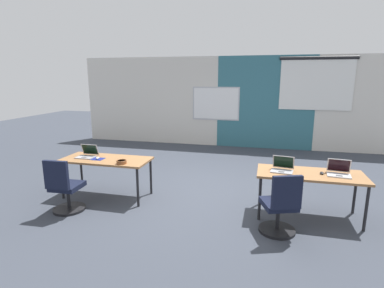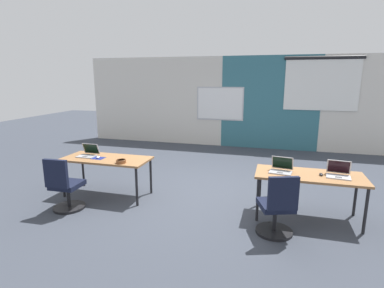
{
  "view_description": "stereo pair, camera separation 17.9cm",
  "coord_description": "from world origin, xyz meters",
  "px_view_note": "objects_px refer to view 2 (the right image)",
  "views": [
    {
      "loc": [
        1.05,
        -5.36,
        2.17
      ],
      "look_at": [
        -0.29,
        0.03,
        0.94
      ],
      "focal_mm": 28.23,
      "sensor_mm": 36.0,
      "label": 1
    },
    {
      "loc": [
        1.22,
        -5.31,
        2.17
      ],
      "look_at": [
        -0.29,
        0.03,
        0.94
      ],
      "focal_mm": 28.23,
      "sensor_mm": 36.0,
      "label": 2
    }
  ],
  "objects_px": {
    "mouse_near_left_end": "(98,157)",
    "snack_bowl": "(121,161)",
    "laptop_near_right_inner": "(281,169)",
    "mouse_near_right_end": "(321,174)",
    "desk_near_left": "(107,161)",
    "chair_near_right_inner": "(277,210)",
    "desk_near_right": "(309,178)",
    "laptop_near_right_end": "(338,173)",
    "laptop_near_left_end": "(88,154)",
    "chair_near_left_end": "(65,189)"
  },
  "relations": [
    {
      "from": "mouse_near_left_end",
      "to": "snack_bowl",
      "type": "height_order",
      "value": "snack_bowl"
    },
    {
      "from": "laptop_near_right_inner",
      "to": "mouse_near_right_end",
      "type": "bearing_deg",
      "value": 7.67
    },
    {
      "from": "desk_near_left",
      "to": "chair_near_right_inner",
      "type": "height_order",
      "value": "chair_near_right_inner"
    },
    {
      "from": "desk_near_left",
      "to": "mouse_near_right_end",
      "type": "height_order",
      "value": "mouse_near_right_end"
    },
    {
      "from": "desk_near_right",
      "to": "mouse_near_right_end",
      "type": "distance_m",
      "value": 0.18
    },
    {
      "from": "mouse_near_left_end",
      "to": "laptop_near_right_inner",
      "type": "distance_m",
      "value": 3.21
    },
    {
      "from": "desk_near_right",
      "to": "laptop_near_right_inner",
      "type": "height_order",
      "value": "laptop_near_right_inner"
    },
    {
      "from": "mouse_near_right_end",
      "to": "snack_bowl",
      "type": "distance_m",
      "value": 3.24
    },
    {
      "from": "laptop_near_right_end",
      "to": "snack_bowl",
      "type": "distance_m",
      "value": 3.48
    },
    {
      "from": "laptop_near_left_end",
      "to": "chair_near_left_end",
      "type": "xyz_separation_m",
      "value": [
        0.08,
        -0.81,
        -0.39
      ]
    },
    {
      "from": "laptop_near_right_end",
      "to": "snack_bowl",
      "type": "relative_size",
      "value": 2.06
    },
    {
      "from": "laptop_near_right_inner",
      "to": "mouse_near_right_end",
      "type": "height_order",
      "value": "laptop_near_right_inner"
    },
    {
      "from": "laptop_near_left_end",
      "to": "mouse_near_right_end",
      "type": "distance_m",
      "value": 4.06
    },
    {
      "from": "desk_near_right",
      "to": "laptop_near_right_end",
      "type": "height_order",
      "value": "laptop_near_right_end"
    },
    {
      "from": "laptop_near_left_end",
      "to": "snack_bowl",
      "type": "height_order",
      "value": "laptop_near_left_end"
    },
    {
      "from": "laptop_near_right_inner",
      "to": "laptop_near_right_end",
      "type": "bearing_deg",
      "value": 9.7
    },
    {
      "from": "mouse_near_left_end",
      "to": "chair_near_right_inner",
      "type": "bearing_deg",
      "value": -11.07
    },
    {
      "from": "chair_near_left_end",
      "to": "desk_near_left",
      "type": "bearing_deg",
      "value": -114.72
    },
    {
      "from": "desk_near_right",
      "to": "chair_near_right_inner",
      "type": "bearing_deg",
      "value": -123.61
    },
    {
      "from": "desk_near_left",
      "to": "laptop_near_left_end",
      "type": "relative_size",
      "value": 4.85
    },
    {
      "from": "laptop_near_left_end",
      "to": "desk_near_left",
      "type": "bearing_deg",
      "value": -3.78
    },
    {
      "from": "laptop_near_right_end",
      "to": "mouse_near_right_end",
      "type": "relative_size",
      "value": 3.55
    },
    {
      "from": "chair_near_left_end",
      "to": "snack_bowl",
      "type": "distance_m",
      "value": 1.0
    },
    {
      "from": "laptop_near_left_end",
      "to": "laptop_near_right_end",
      "type": "bearing_deg",
      "value": -0.25
    },
    {
      "from": "chair_near_right_inner",
      "to": "desk_near_left",
      "type": "bearing_deg",
      "value": -32.0
    },
    {
      "from": "snack_bowl",
      "to": "desk_near_right",
      "type": "bearing_deg",
      "value": 4.24
    },
    {
      "from": "chair_near_left_end",
      "to": "chair_near_right_inner",
      "type": "distance_m",
      "value": 3.37
    },
    {
      "from": "laptop_near_right_end",
      "to": "desk_near_left",
      "type": "bearing_deg",
      "value": -172.57
    },
    {
      "from": "mouse_near_left_end",
      "to": "mouse_near_right_end",
      "type": "distance_m",
      "value": 3.79
    },
    {
      "from": "mouse_near_left_end",
      "to": "chair_near_left_end",
      "type": "distance_m",
      "value": 0.83
    },
    {
      "from": "desk_near_left",
      "to": "laptop_near_right_inner",
      "type": "distance_m",
      "value": 3.08
    },
    {
      "from": "laptop_near_right_inner",
      "to": "chair_near_left_end",
      "type": "bearing_deg",
      "value": -157.68
    },
    {
      "from": "desk_near_left",
      "to": "laptop_near_right_end",
      "type": "xyz_separation_m",
      "value": [
        3.9,
        0.01,
        0.11
      ]
    },
    {
      "from": "desk_near_left",
      "to": "mouse_near_left_end",
      "type": "xyz_separation_m",
      "value": [
        -0.13,
        -0.06,
        0.08
      ]
    },
    {
      "from": "mouse_near_left_end",
      "to": "laptop_near_right_end",
      "type": "height_order",
      "value": "laptop_near_right_end"
    },
    {
      "from": "mouse_near_left_end",
      "to": "mouse_near_right_end",
      "type": "height_order",
      "value": "mouse_near_left_end"
    },
    {
      "from": "desk_near_right",
      "to": "laptop_near_right_end",
      "type": "distance_m",
      "value": 0.42
    },
    {
      "from": "desk_near_right",
      "to": "laptop_near_right_end",
      "type": "relative_size",
      "value": 4.39
    },
    {
      "from": "laptop_near_left_end",
      "to": "mouse_near_right_end",
      "type": "xyz_separation_m",
      "value": [
        4.06,
        -0.04,
        -0.03
      ]
    },
    {
      "from": "desk_near_left",
      "to": "chair_near_left_end",
      "type": "xyz_separation_m",
      "value": [
        -0.32,
        -0.78,
        -0.28
      ]
    },
    {
      "from": "mouse_near_left_end",
      "to": "desk_near_left",
      "type": "bearing_deg",
      "value": 24.17
    },
    {
      "from": "desk_near_right",
      "to": "laptop_near_left_end",
      "type": "xyz_separation_m",
      "value": [
        -3.9,
        0.03,
        0.11
      ]
    },
    {
      "from": "chair_near_left_end",
      "to": "mouse_near_right_end",
      "type": "bearing_deg",
      "value": -171.67
    },
    {
      "from": "desk_near_right",
      "to": "chair_near_left_end",
      "type": "relative_size",
      "value": 1.74
    },
    {
      "from": "chair_near_left_end",
      "to": "desk_near_right",
      "type": "bearing_deg",
      "value": -171.04
    },
    {
      "from": "laptop_near_right_end",
      "to": "snack_bowl",
      "type": "height_order",
      "value": "laptop_near_right_end"
    },
    {
      "from": "laptop_near_right_inner",
      "to": "laptop_near_right_end",
      "type": "height_order",
      "value": "laptop_near_right_end"
    },
    {
      "from": "desk_near_left",
      "to": "desk_near_right",
      "type": "relative_size",
      "value": 1.0
    },
    {
      "from": "desk_near_right",
      "to": "laptop_near_left_end",
      "type": "distance_m",
      "value": 3.9
    },
    {
      "from": "chair_near_right_inner",
      "to": "mouse_near_right_end",
      "type": "xyz_separation_m",
      "value": [
        0.61,
        0.67,
        0.36
      ]
    }
  ]
}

